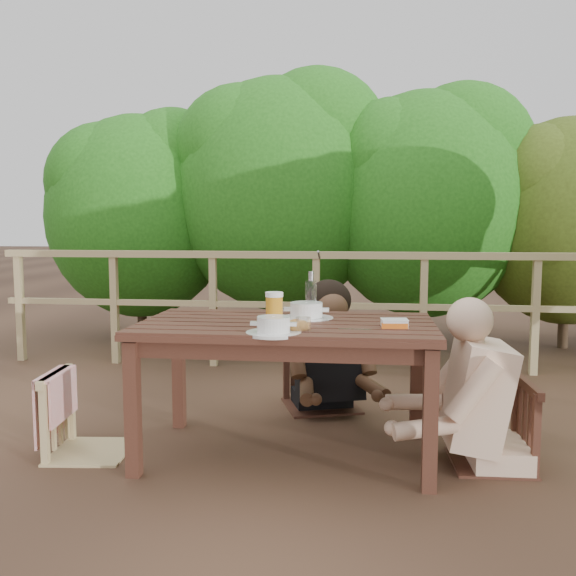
# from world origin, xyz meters

# --- Properties ---
(ground) EXTENTS (60.00, 60.00, 0.00)m
(ground) POSITION_xyz_m (0.00, 0.00, 0.00)
(ground) COLOR brown
(ground) RESTS_ON ground
(table) EXTENTS (1.54, 0.87, 0.71)m
(table) POSITION_xyz_m (0.00, 0.00, 0.36)
(table) COLOR #3C2017
(table) RESTS_ON ground
(chair_left) EXTENTS (0.46, 0.46, 0.84)m
(chair_left) POSITION_xyz_m (-1.06, -0.11, 0.42)
(chair_left) COLOR tan
(chair_left) RESTS_ON ground
(chair_far) EXTENTS (0.60, 0.60, 0.95)m
(chair_far) POSITION_xyz_m (0.12, 0.89, 0.48)
(chair_far) COLOR #3C2017
(chair_far) RESTS_ON ground
(chair_right) EXTENTS (0.42, 0.42, 0.83)m
(chair_right) POSITION_xyz_m (1.06, 0.00, 0.41)
(chair_right) COLOR #3C2017
(chair_right) RESTS_ON ground
(woman) EXTENTS (0.72, 0.80, 1.34)m
(woman) POSITION_xyz_m (0.12, 0.91, 0.67)
(woman) COLOR black
(woman) RESTS_ON ground
(diner_right) EXTENTS (0.73, 0.60, 1.43)m
(diner_right) POSITION_xyz_m (1.09, 0.00, 0.71)
(diner_right) COLOR beige
(diner_right) RESTS_ON ground
(railing) EXTENTS (5.60, 0.10, 1.01)m
(railing) POSITION_xyz_m (0.00, 2.00, 0.51)
(railing) COLOR tan
(railing) RESTS_ON ground
(hedge_row) EXTENTS (6.60, 1.60, 3.80)m
(hedge_row) POSITION_xyz_m (0.40, 3.20, 1.90)
(hedge_row) COLOR #205B15
(hedge_row) RESTS_ON ground
(soup_near) EXTENTS (0.27, 0.27, 0.09)m
(soup_near) POSITION_xyz_m (-0.02, -0.32, 0.76)
(soup_near) COLOR white
(soup_near) RESTS_ON table
(soup_far) EXTENTS (0.30, 0.30, 0.10)m
(soup_far) POSITION_xyz_m (0.09, 0.15, 0.76)
(soup_far) COLOR white
(soup_far) RESTS_ON table
(bread_roll) EXTENTS (0.11, 0.09, 0.07)m
(bread_roll) POSITION_xyz_m (0.08, -0.24, 0.75)
(bread_roll) COLOR #A67332
(bread_roll) RESTS_ON table
(beer_glass) EXTENTS (0.09, 0.09, 0.18)m
(beer_glass) POSITION_xyz_m (-0.06, -0.07, 0.80)
(beer_glass) COLOR orange
(beer_glass) RESTS_ON table
(bottle) EXTENTS (0.06, 0.06, 0.27)m
(bottle) POSITION_xyz_m (0.11, 0.18, 0.85)
(bottle) COLOR white
(bottle) RESTS_ON table
(tumbler) EXTENTS (0.07, 0.07, 0.08)m
(tumbler) POSITION_xyz_m (0.12, -0.29, 0.75)
(tumbler) COLOR silver
(tumbler) RESTS_ON table
(butter_tub) EXTENTS (0.14, 0.11, 0.06)m
(butter_tub) POSITION_xyz_m (0.56, -0.11, 0.74)
(butter_tub) COLOR white
(butter_tub) RESTS_ON table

